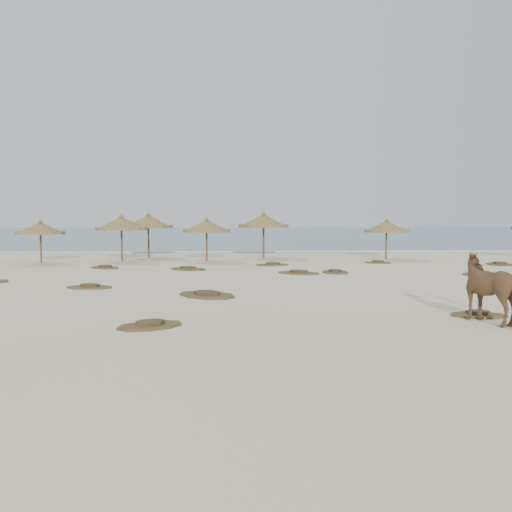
% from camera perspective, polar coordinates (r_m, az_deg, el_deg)
% --- Properties ---
extents(ground, '(160.00, 160.00, 0.00)m').
position_cam_1_polar(ground, '(18.81, -1.56, -4.56)').
color(ground, beige).
rests_on(ground, ground).
extents(ocean, '(200.00, 100.00, 0.01)m').
position_cam_1_polar(ocean, '(93.64, -2.29, 2.29)').
color(ocean, '#265473').
rests_on(ocean, ground).
extents(foam_line, '(70.00, 0.60, 0.01)m').
position_cam_1_polar(foam_line, '(44.69, -2.09, 0.41)').
color(foam_line, white).
rests_on(foam_line, ground).
extents(palapa_0, '(3.03, 3.03, 2.65)m').
position_cam_1_polar(palapa_0, '(36.15, -20.76, 2.57)').
color(palapa_0, brown).
rests_on(palapa_0, ground).
extents(palapa_1, '(3.72, 3.72, 3.09)m').
position_cam_1_polar(palapa_1, '(39.27, -10.72, 3.34)').
color(palapa_1, brown).
rests_on(palapa_1, ground).
extents(palapa_2, '(3.36, 3.36, 2.97)m').
position_cam_1_polar(palapa_2, '(36.27, -13.31, 3.11)').
color(palapa_2, brown).
rests_on(palapa_2, ground).
extents(palapa_3, '(3.88, 3.88, 2.78)m').
position_cam_1_polar(palapa_3, '(35.60, -4.96, 2.95)').
color(palapa_3, brown).
rests_on(palapa_3, ground).
extents(palapa_4, '(4.00, 4.00, 3.15)m').
position_cam_1_polar(palapa_4, '(38.23, 0.76, 3.47)').
color(palapa_4, brown).
rests_on(palapa_4, ground).
extents(palapa_5, '(2.89, 2.89, 2.69)m').
position_cam_1_polar(palapa_5, '(38.04, 12.92, 2.82)').
color(palapa_5, brown).
rests_on(palapa_5, ground).
extents(horse, '(1.80, 2.35, 1.81)m').
position_cam_1_polar(horse, '(16.20, 22.80, -3.03)').
color(horse, brown).
rests_on(horse, ground).
extents(fence_post_near, '(0.12, 0.12, 1.37)m').
position_cam_1_polar(fence_post_near, '(18.11, 21.50, -2.97)').
color(fence_post_near, '#645A4B').
rests_on(fence_post_near, ground).
extents(scrub_2, '(1.95, 1.42, 0.16)m').
position_cam_1_polar(scrub_2, '(23.18, -16.30, -2.97)').
color(scrub_2, brown).
rests_on(scrub_2, ground).
extents(scrub_3, '(2.62, 2.46, 0.16)m').
position_cam_1_polar(scrub_3, '(27.90, 4.29, -1.66)').
color(scrub_3, brown).
rests_on(scrub_3, ground).
extents(scrub_5, '(2.65, 2.40, 0.16)m').
position_cam_1_polar(scrub_5, '(29.39, 21.60, -1.65)').
color(scrub_5, brown).
rests_on(scrub_5, ground).
extents(scrub_6, '(2.29, 2.34, 0.16)m').
position_cam_1_polar(scrub_6, '(31.80, -14.88, -1.09)').
color(scrub_6, brown).
rests_on(scrub_6, ground).
extents(scrub_7, '(2.23, 1.73, 0.16)m').
position_cam_1_polar(scrub_7, '(32.55, 1.65, -0.84)').
color(scrub_7, brown).
rests_on(scrub_7, ground).
extents(scrub_9, '(2.81, 2.93, 0.16)m').
position_cam_1_polar(scrub_9, '(20.14, -4.94, -3.85)').
color(scrub_9, brown).
rests_on(scrub_9, ground).
extents(scrub_10, '(1.90, 1.58, 0.16)m').
position_cam_1_polar(scrub_10, '(34.77, 12.10, -0.62)').
color(scrub_10, brown).
rests_on(scrub_10, ground).
extents(scrub_11, '(2.07, 1.90, 0.16)m').
position_cam_1_polar(scrub_11, '(14.78, -10.55, -6.78)').
color(scrub_11, brown).
rests_on(scrub_11, ground).
extents(scrub_12, '(1.69, 1.22, 0.16)m').
position_cam_1_polar(scrub_12, '(17.19, 21.35, -5.47)').
color(scrub_12, brown).
rests_on(scrub_12, ground).
extents(scrub_13, '(2.64, 2.60, 0.16)m').
position_cam_1_polar(scrub_13, '(30.10, -6.80, -1.26)').
color(scrub_13, brown).
rests_on(scrub_13, ground).
extents(scrub_14, '(2.06, 2.62, 0.16)m').
position_cam_1_polar(scrub_14, '(35.76, 23.18, -0.73)').
color(scrub_14, brown).
rests_on(scrub_14, ground).
extents(scrub_15, '(1.42, 2.04, 0.16)m').
position_cam_1_polar(scrub_15, '(28.49, 7.91, -1.57)').
color(scrub_15, brown).
rests_on(scrub_15, ground).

